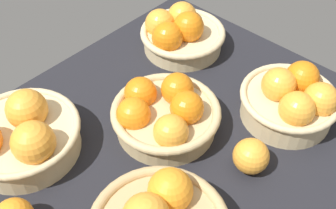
{
  "coord_description": "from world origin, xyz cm",
  "views": [
    {
      "loc": [
        -43.36,
        -39.32,
        70.23
      ],
      "look_at": [
        2.58,
        2.9,
        7.0
      ],
      "focal_mm": 44.09,
      "sensor_mm": 36.0,
      "label": 1
    }
  ],
  "objects_px": {
    "basket_near_right": "(292,100)",
    "basket_far_right": "(179,33)",
    "basket_center": "(165,113)",
    "basket_far_left": "(20,136)",
    "loose_orange_back_gap": "(251,156)"
  },
  "relations": [
    {
      "from": "basket_near_right",
      "to": "basket_far_right",
      "type": "bearing_deg",
      "value": 85.75
    },
    {
      "from": "basket_far_right",
      "to": "basket_center",
      "type": "distance_m",
      "value": 0.29
    },
    {
      "from": "basket_center",
      "to": "basket_near_right",
      "type": "relative_size",
      "value": 1.1
    },
    {
      "from": "basket_far_right",
      "to": "basket_center",
      "type": "relative_size",
      "value": 0.95
    },
    {
      "from": "basket_center",
      "to": "basket_far_left",
      "type": "xyz_separation_m",
      "value": [
        -0.24,
        0.17,
        0.01
      ]
    },
    {
      "from": "basket_far_left",
      "to": "basket_center",
      "type": "bearing_deg",
      "value": -34.31
    },
    {
      "from": "basket_center",
      "to": "basket_far_left",
      "type": "distance_m",
      "value": 0.29
    },
    {
      "from": "basket_near_right",
      "to": "loose_orange_back_gap",
      "type": "xyz_separation_m",
      "value": [
        -0.17,
        -0.02,
        -0.02
      ]
    },
    {
      "from": "basket_center",
      "to": "basket_near_right",
      "type": "xyz_separation_m",
      "value": [
        0.21,
        -0.18,
        0.01
      ]
    },
    {
      "from": "basket_near_right",
      "to": "loose_orange_back_gap",
      "type": "distance_m",
      "value": 0.17
    },
    {
      "from": "basket_far_right",
      "to": "basket_near_right",
      "type": "xyz_separation_m",
      "value": [
        -0.03,
        -0.34,
        0.01
      ]
    },
    {
      "from": "basket_far_right",
      "to": "basket_near_right",
      "type": "distance_m",
      "value": 0.34
    },
    {
      "from": "basket_far_right",
      "to": "loose_orange_back_gap",
      "type": "xyz_separation_m",
      "value": [
        -0.2,
        -0.36,
        -0.01
      ]
    },
    {
      "from": "basket_far_right",
      "to": "basket_center",
      "type": "bearing_deg",
      "value": -144.56
    },
    {
      "from": "basket_center",
      "to": "loose_orange_back_gap",
      "type": "height_order",
      "value": "basket_center"
    }
  ]
}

